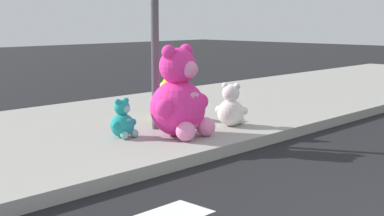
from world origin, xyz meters
name	(u,v)px	position (x,y,z in m)	size (l,w,h in m)	color
sidewalk	(64,136)	(0.00, 5.20, 0.07)	(28.00, 4.40, 0.15)	#9E9B93
sign_pole	(155,8)	(1.00, 4.40, 1.85)	(0.56, 0.11, 3.20)	#4C4C51
plush_pink_large	(180,100)	(0.89, 3.81, 0.64)	(0.94, 0.83, 1.22)	#F22D93
plush_teal	(123,122)	(0.32, 4.29, 0.36)	(0.40, 0.36, 0.52)	teal
plush_yellow	(170,101)	(1.68, 4.82, 0.43)	(0.52, 0.50, 0.70)	yellow
plush_white	(231,109)	(1.91, 3.77, 0.40)	(0.46, 0.45, 0.63)	white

